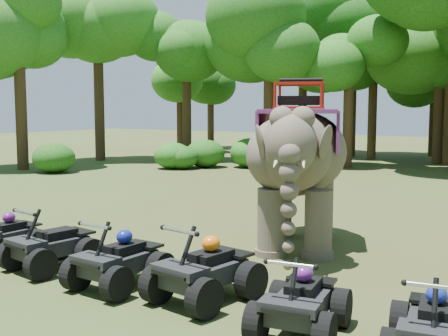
{
  "coord_description": "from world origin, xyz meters",
  "views": [
    {
      "loc": [
        6.49,
        -8.81,
        3.18
      ],
      "look_at": [
        0.0,
        1.2,
        1.9
      ],
      "focal_mm": 45.0,
      "sensor_mm": 36.0,
      "label": 1
    }
  ],
  "objects": [
    {
      "name": "tree_39",
      "position": [
        -18.44,
        27.73,
        3.6
      ],
      "size": [
        5.04,
        5.04,
        7.19
      ],
      "primitive_type": null,
      "color": "#195114",
      "rests_on": "ground"
    },
    {
      "name": "tree_40",
      "position": [
        -6.52,
        26.53,
        5.31
      ],
      "size": [
        7.43,
        7.43,
        10.62
      ],
      "primitive_type": null,
      "color": "#195114",
      "rests_on": "ground"
    },
    {
      "name": "tree_32",
      "position": [
        -4.72,
        25.32,
        3.98
      ],
      "size": [
        5.58,
        5.58,
        7.96
      ],
      "primitive_type": null,
      "color": "#195114",
      "rests_on": "ground"
    },
    {
      "name": "tree_22",
      "position": [
        -17.9,
        9.72,
        4.64
      ],
      "size": [
        6.5,
        6.5,
        9.28
      ],
      "primitive_type": null,
      "color": "#195114",
      "rests_on": "ground"
    },
    {
      "name": "atv_5",
      "position": [
        5.03,
        -1.74,
        0.59
      ],
      "size": [
        1.42,
        1.77,
        1.18
      ],
      "primitive_type": null,
      "rotation": [
        0.0,
        0.0,
        0.17
      ],
      "color": "black",
      "rests_on": "ground"
    },
    {
      "name": "tree_34",
      "position": [
        -17.36,
        22.4,
        3.68
      ],
      "size": [
        5.16,
        5.16,
        7.37
      ],
      "primitive_type": null,
      "color": "#195114",
      "rests_on": "ground"
    },
    {
      "name": "tree_23",
      "position": [
        -18.37,
        15.67,
        4.87
      ],
      "size": [
        6.82,
        6.82,
        9.75
      ],
      "primitive_type": null,
      "color": "#195114",
      "rests_on": "ground"
    },
    {
      "name": "atv_4",
      "position": [
        3.24,
        -1.82,
        0.59
      ],
      "size": [
        1.4,
        1.76,
        1.18
      ],
      "primitive_type": null,
      "rotation": [
        0.0,
        0.0,
        0.16
      ],
      "color": "black",
      "rests_on": "ground"
    },
    {
      "name": "atv_2",
      "position": [
        -0.36,
        -1.67,
        0.63
      ],
      "size": [
        1.29,
        1.73,
        1.25
      ],
      "primitive_type": null,
      "rotation": [
        0.0,
        0.0,
        -0.03
      ],
      "color": "black",
      "rests_on": "ground"
    },
    {
      "name": "atv_0",
      "position": [
        -3.93,
        -1.44,
        0.58
      ],
      "size": [
        1.16,
        1.57,
        1.15
      ],
      "primitive_type": null,
      "rotation": [
        0.0,
        0.0,
        -0.02
      ],
      "color": "black",
      "rests_on": "ground"
    },
    {
      "name": "tree_26",
      "position": [
        -4.22,
        19.81,
        3.64
      ],
      "size": [
        5.1,
        5.1,
        7.28
      ],
      "primitive_type": null,
      "color": "#195114",
      "rests_on": "ground"
    },
    {
      "name": "tree_24",
      "position": [
        -14.26,
        18.99,
        4.13
      ],
      "size": [
        5.79,
        5.79,
        8.27
      ],
      "primitive_type": null,
      "color": "#195114",
      "rests_on": "ground"
    },
    {
      "name": "atv_1",
      "position": [
        -2.28,
        -1.56,
        0.63
      ],
      "size": [
        1.45,
        1.84,
        1.26
      ],
      "primitive_type": null,
      "rotation": [
        0.0,
        0.0,
        -0.13
      ],
      "color": "black",
      "rests_on": "ground"
    },
    {
      "name": "tree_25",
      "position": [
        -8.26,
        18.44,
        4.53
      ],
      "size": [
        6.34,
        6.34,
        9.06
      ],
      "primitive_type": null,
      "color": "#195114",
      "rests_on": "ground"
    },
    {
      "name": "tree_36",
      "position": [
        -10.57,
        27.74,
        4.9
      ],
      "size": [
        6.86,
        6.86,
        9.8
      ],
      "primitive_type": null,
      "color": "#195114",
      "rests_on": "ground"
    },
    {
      "name": "atv_3",
      "position": [
        1.32,
        -1.43,
        0.66
      ],
      "size": [
        1.53,
        1.94,
        1.32
      ],
      "primitive_type": null,
      "rotation": [
        0.0,
        0.0,
        -0.14
      ],
      "color": "black",
      "rests_on": "ground"
    },
    {
      "name": "ground",
      "position": [
        0.0,
        0.0,
        0.0
      ],
      "size": [
        110.0,
        110.0,
        0.0
      ],
      "primitive_type": "plane",
      "color": "#47381E",
      "rests_on": "ground"
    },
    {
      "name": "tree_37",
      "position": [
        -0.63,
        24.51,
        4.77
      ],
      "size": [
        6.67,
        6.67,
        9.54
      ],
      "primitive_type": null,
      "color": "#195114",
      "rests_on": "ground"
    },
    {
      "name": "elephant",
      "position": [
        0.99,
        2.79,
        1.92
      ],
      "size": [
        3.55,
        5.0,
        3.85
      ],
      "primitive_type": null,
      "rotation": [
        0.0,
        0.0,
        0.37
      ],
      "color": "#4F4439",
      "rests_on": "ground"
    },
    {
      "name": "tree_35",
      "position": [
        -2.07,
        29.71,
        3.63
      ],
      "size": [
        5.08,
        5.08,
        7.25
      ],
      "primitive_type": null,
      "color": "#195114",
      "rests_on": "ground"
    }
  ]
}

